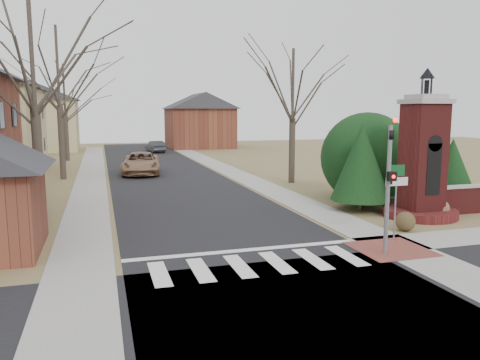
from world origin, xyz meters
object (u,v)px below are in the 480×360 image
object	(u,v)px
traffic_signal_pole	(389,176)
sign_post	(396,187)
brick_gate_monument	(422,168)
distant_car	(155,147)
pickup_truck	(141,163)

from	to	relation	value
traffic_signal_pole	sign_post	distance (m)	2.02
traffic_signal_pole	brick_gate_monument	world-z (taller)	brick_gate_monument
sign_post	distant_car	world-z (taller)	sign_post
traffic_signal_pole	distant_car	world-z (taller)	traffic_signal_pole
distant_car	sign_post	bearing A→B (deg)	86.98
pickup_truck	distant_car	distance (m)	19.16
pickup_truck	traffic_signal_pole	bearing A→B (deg)	-69.07
distant_car	brick_gate_monument	bearing A→B (deg)	92.58
traffic_signal_pole	brick_gate_monument	bearing A→B (deg)	43.24
sign_post	brick_gate_monument	distance (m)	4.55
traffic_signal_pole	brick_gate_monument	size ratio (longest dim) A/B	0.69
sign_post	brick_gate_monument	bearing A→B (deg)	41.42
sign_post	distant_car	xyz separation A→B (m)	(-3.99, 40.08, -1.29)
pickup_truck	distant_car	xyz separation A→B (m)	(3.20, 18.89, -0.15)
brick_gate_monument	distant_car	size ratio (longest dim) A/B	1.61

